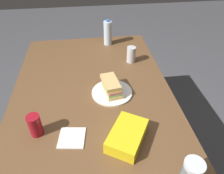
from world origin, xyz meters
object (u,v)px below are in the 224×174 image
object	(u,v)px
plastic_cup_stack	(191,173)
water_bottle_tall	(108,33)
chip_bag	(127,136)
soda_can_red	(35,125)
dining_table	(93,102)
soda_can_silver	(131,55)
sandwich	(112,86)
paper_plate	(112,92)

from	to	relation	value
plastic_cup_stack	water_bottle_tall	bearing A→B (deg)	8.63
chip_bag	water_bottle_tall	xyz separation A→B (m)	(1.03, -0.02, 0.07)
soda_can_red	chip_bag	distance (m)	0.46
dining_table	chip_bag	world-z (taller)	chip_bag
chip_bag	soda_can_silver	world-z (taller)	soda_can_silver
chip_bag	sandwich	bearing A→B (deg)	-144.58
chip_bag	plastic_cup_stack	xyz separation A→B (m)	(-0.24, -0.22, 0.03)
dining_table	chip_bag	xyz separation A→B (m)	(-0.39, -0.15, 0.12)
plastic_cup_stack	sandwich	bearing A→B (deg)	21.98
water_bottle_tall	dining_table	bearing A→B (deg)	164.73
soda_can_silver	paper_plate	bearing A→B (deg)	151.51
dining_table	soda_can_silver	size ratio (longest dim) A/B	12.73
plastic_cup_stack	paper_plate	bearing A→B (deg)	21.89
plastic_cup_stack	soda_can_silver	bearing A→B (deg)	3.09
soda_can_red	soda_can_silver	distance (m)	0.87
plastic_cup_stack	soda_can_silver	distance (m)	0.96
chip_bag	paper_plate	bearing A→B (deg)	-144.92
paper_plate	soda_can_silver	world-z (taller)	soda_can_silver
dining_table	plastic_cup_stack	xyz separation A→B (m)	(-0.63, -0.37, 0.15)
sandwich	soda_can_silver	xyz separation A→B (m)	(0.35, -0.19, 0.01)
paper_plate	water_bottle_tall	xyz separation A→B (m)	(0.67, -0.05, 0.10)
sandwich	soda_can_red	xyz separation A→B (m)	(-0.27, 0.42, 0.01)
paper_plate	soda_can_silver	bearing A→B (deg)	-28.49
chip_bag	soda_can_silver	bearing A→B (deg)	-161.95
paper_plate	sandwich	world-z (taller)	sandwich
sandwich	soda_can_silver	distance (m)	0.40
paper_plate	plastic_cup_stack	size ratio (longest dim) A/B	1.94
plastic_cup_stack	chip_bag	bearing A→B (deg)	42.27
plastic_cup_stack	soda_can_red	bearing A→B (deg)	62.75
water_bottle_tall	soda_can_silver	distance (m)	0.34
paper_plate	plastic_cup_stack	xyz separation A→B (m)	(-0.61, -0.24, 0.06)
soda_can_red	plastic_cup_stack	world-z (taller)	plastic_cup_stack
sandwich	water_bottle_tall	distance (m)	0.67
dining_table	soda_can_red	distance (m)	0.44
water_bottle_tall	chip_bag	bearing A→B (deg)	178.65
dining_table	soda_can_silver	world-z (taller)	soda_can_silver
water_bottle_tall	sandwich	bearing A→B (deg)	175.39
sandwich	chip_bag	distance (m)	0.37
paper_plate	dining_table	bearing A→B (deg)	78.82
dining_table	plastic_cup_stack	distance (m)	0.75
paper_plate	sandwich	xyz separation A→B (m)	(0.00, 0.00, 0.05)
sandwich	plastic_cup_stack	world-z (taller)	plastic_cup_stack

